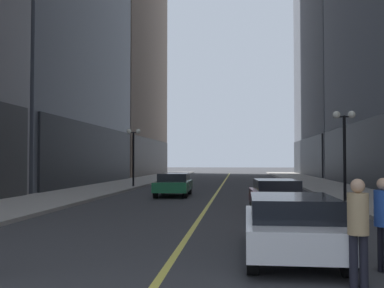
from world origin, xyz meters
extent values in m
plane|color=#38383A|center=(0.00, 35.00, 0.00)|extent=(200.00, 200.00, 0.00)
cube|color=#9E9991|center=(-8.25, 35.00, 0.07)|extent=(4.50, 78.00, 0.15)
cube|color=#9E9991|center=(8.25, 35.00, 0.07)|extent=(4.50, 78.00, 0.15)
cube|color=#E5D64C|center=(0.00, 35.00, 0.00)|extent=(0.16, 70.00, 0.01)
cube|color=black|center=(-10.60, 34.50, 2.50)|extent=(0.50, 22.80, 5.00)
cube|color=#332A23|center=(-10.60, 60.00, 2.50)|extent=(0.50, 24.70, 5.00)
cube|color=#212327|center=(10.60, 34.50, 2.50)|extent=(0.50, 22.80, 5.00)
cube|color=#212327|center=(10.60, 60.00, 2.50)|extent=(0.50, 24.70, 5.00)
cube|color=silver|center=(2.50, 6.86, 0.59)|extent=(1.99, 4.54, 0.55)
cube|color=black|center=(2.49, 6.64, 1.07)|extent=(1.73, 2.55, 0.50)
cylinder|color=black|center=(1.68, 8.45, 0.32)|extent=(0.23, 0.64, 0.64)
cylinder|color=black|center=(3.36, 8.43, 0.32)|extent=(0.23, 0.64, 0.64)
cylinder|color=black|center=(1.63, 5.30, 0.32)|extent=(0.23, 0.64, 0.64)
cylinder|color=black|center=(3.31, 5.27, 0.32)|extent=(0.23, 0.64, 0.64)
cube|color=maroon|center=(2.84, 15.28, 0.59)|extent=(2.01, 4.45, 0.55)
cube|color=black|center=(2.85, 15.06, 1.07)|extent=(1.70, 2.52, 0.50)
cylinder|color=black|center=(1.98, 16.77, 0.32)|extent=(0.25, 0.65, 0.64)
cylinder|color=black|center=(3.55, 16.85, 0.32)|extent=(0.25, 0.65, 0.64)
cylinder|color=black|center=(2.12, 13.72, 0.32)|extent=(0.25, 0.65, 0.64)
cylinder|color=black|center=(3.69, 13.79, 0.32)|extent=(0.25, 0.65, 0.64)
cube|color=#196038|center=(-2.36, 23.26, 0.59)|extent=(1.98, 4.40, 0.55)
cube|color=black|center=(-2.36, 23.48, 1.07)|extent=(1.71, 2.48, 0.50)
cylinder|color=black|center=(-1.51, 21.76, 0.32)|extent=(0.24, 0.65, 0.64)
cylinder|color=black|center=(-3.14, 21.72, 0.32)|extent=(0.24, 0.65, 0.64)
cylinder|color=black|center=(-1.58, 24.81, 0.32)|extent=(0.24, 0.65, 0.64)
cylinder|color=black|center=(-3.21, 24.77, 0.32)|extent=(0.24, 0.65, 0.64)
cylinder|color=black|center=(4.02, 5.78, 0.42)|extent=(0.14, 0.14, 0.84)
cylinder|color=#234799|center=(4.05, 5.70, 1.18)|extent=(0.43, 0.43, 0.67)
sphere|color=tan|center=(4.05, 5.70, 1.63)|extent=(0.23, 0.23, 0.23)
cylinder|color=black|center=(3.23, 4.59, 0.43)|extent=(0.14, 0.14, 0.86)
cylinder|color=black|center=(3.39, 4.59, 0.43)|extent=(0.14, 0.14, 0.86)
cylinder|color=tan|center=(3.31, 4.59, 1.20)|extent=(0.34, 0.34, 0.68)
sphere|color=tan|center=(3.31, 4.59, 1.65)|extent=(0.23, 0.23, 0.23)
cylinder|color=black|center=(-6.40, 30.46, 2.10)|extent=(0.14, 0.14, 4.20)
cylinder|color=black|center=(-6.40, 30.46, 4.15)|extent=(0.80, 0.06, 0.06)
sphere|color=white|center=(-6.75, 30.46, 4.25)|extent=(0.36, 0.36, 0.36)
sphere|color=white|center=(-6.05, 30.46, 4.25)|extent=(0.36, 0.36, 0.36)
cylinder|color=black|center=(6.40, 19.27, 2.10)|extent=(0.14, 0.14, 4.20)
cylinder|color=black|center=(6.40, 19.27, 4.15)|extent=(0.80, 0.06, 0.06)
sphere|color=white|center=(6.05, 19.27, 4.25)|extent=(0.36, 0.36, 0.36)
sphere|color=white|center=(6.75, 19.27, 4.25)|extent=(0.36, 0.36, 0.36)
camera|label=1|loc=(1.38, -3.15, 2.06)|focal=43.02mm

